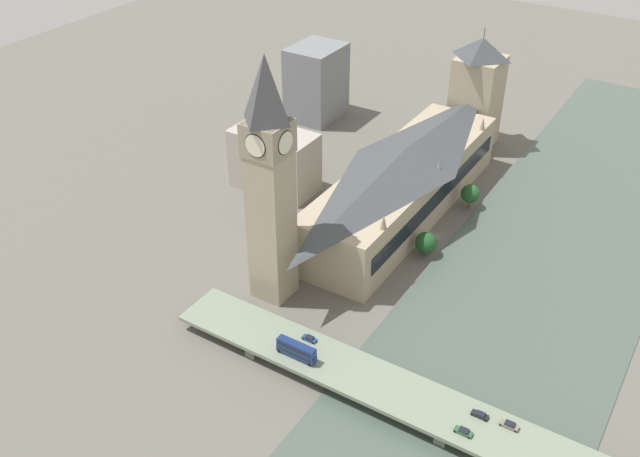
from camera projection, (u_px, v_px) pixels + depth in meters
The scene contains 15 objects.
ground_plane at pixel (434, 237), 254.35m from camera, with size 600.00×600.00×0.00m, color #605E56.
river_water at pixel (544, 272), 236.67m from camera, with size 67.54×360.00×0.30m, color #47564C.
parliament_hall at pixel (404, 182), 260.09m from camera, with size 28.56×109.06×27.05m.
clock_tower at pixel (270, 178), 204.92m from camera, with size 12.29×12.29×79.01m.
victoria_tower at pixel (477, 93), 302.11m from camera, with size 18.46×18.46×51.82m.
road_bridge at pixel (451, 417), 179.65m from camera, with size 167.08×16.30×4.97m.
double_decker_bus_rear at pixel (296, 350), 194.87m from camera, with size 11.93×2.54×4.94m.
car_northbound_mid at pixel (509, 425), 175.51m from camera, with size 4.73×1.82×1.49m.
car_northbound_tail at pixel (309, 338), 201.60m from camera, with size 4.28×1.80×1.37m.
car_southbound_lead at pixel (463, 431), 173.89m from camera, with size 4.56×1.90×1.32m.
car_southbound_mid at pixel (480, 415), 178.35m from camera, with size 4.38×1.81×1.22m.
city_block_west at pixel (274, 161), 276.61m from camera, with size 32.91×17.36×24.10m.
city_block_center at pixel (316, 82), 329.87m from camera, with size 20.96×25.48×34.10m.
tree_embankment_near at pixel (426, 243), 241.93m from camera, with size 7.55×7.55×9.00m.
tree_embankment_mid at pixel (470, 194), 266.98m from camera, with size 7.08×7.08×9.83m.
Camera 1 is at (-77.15, 199.74, 143.24)m, focal length 40.00 mm.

